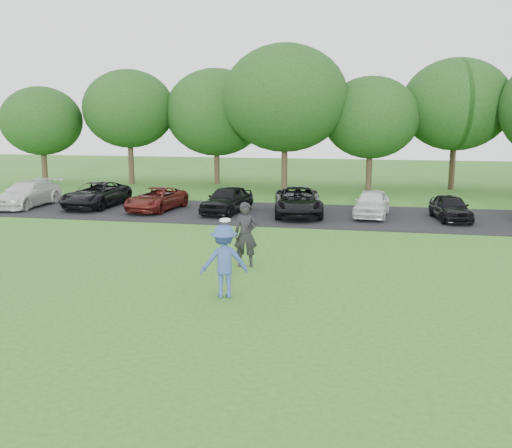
{
  "coord_description": "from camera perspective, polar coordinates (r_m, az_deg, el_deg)",
  "views": [
    {
      "loc": [
        3.29,
        -12.4,
        4.31
      ],
      "look_at": [
        0.0,
        3.5,
        1.3
      ],
      "focal_mm": 40.0,
      "sensor_mm": 36.0,
      "label": 1
    }
  ],
  "objects": [
    {
      "name": "frisbee_player",
      "position": [
        13.89,
        -3.22,
        -3.73
      ],
      "size": [
        1.32,
        1.05,
        1.94
      ],
      "color": "#354F97",
      "rests_on": "ground"
    },
    {
      "name": "parked_cars",
      "position": [
        25.97,
        0.52,
        2.35
      ],
      "size": [
        28.28,
        4.98,
        1.25
      ],
      "color": "silver",
      "rests_on": "parking_lot"
    },
    {
      "name": "parking_lot",
      "position": [
        25.97,
        4.26,
        0.96
      ],
      "size": [
        32.0,
        6.5,
        0.03
      ],
      "primitive_type": "cube",
      "color": "black",
      "rests_on": "ground"
    },
    {
      "name": "tree_row",
      "position": [
        35.21,
        8.98,
        11.36
      ],
      "size": [
        42.39,
        9.85,
        8.64
      ],
      "color": "#38281C",
      "rests_on": "ground"
    },
    {
      "name": "camera_bystander",
      "position": [
        16.72,
        -1.03,
        -1.07
      ],
      "size": [
        0.77,
        0.57,
        1.91
      ],
      "color": "black",
      "rests_on": "ground"
    },
    {
      "name": "ground",
      "position": [
        13.53,
        -3.04,
        -8.09
      ],
      "size": [
        100.0,
        100.0,
        0.0
      ],
      "primitive_type": "plane",
      "color": "#2D6E1F",
      "rests_on": "ground"
    }
  ]
}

